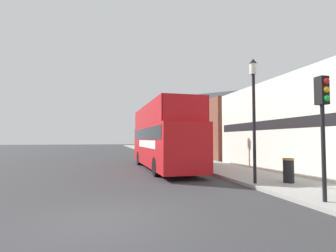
# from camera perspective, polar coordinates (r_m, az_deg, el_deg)

# --- Properties ---
(ground_plane) EXTENTS (144.00, 144.00, 0.00)m
(ground_plane) POSITION_cam_1_polar(r_m,az_deg,el_deg) (27.54, -13.88, -6.89)
(ground_plane) COLOR #333335
(sidewalk) EXTENTS (3.52, 108.00, 0.14)m
(sidewalk) POSITION_cam_1_polar(r_m,az_deg,el_deg) (25.67, 3.37, -7.11)
(sidewalk) COLOR #999993
(sidewalk) RESTS_ON ground_plane
(pub_white_frontage) EXTENTS (6.01, 13.46, 5.44)m
(pub_white_frontage) POSITION_cam_1_polar(r_m,az_deg,el_deg) (17.75, 30.08, -0.08)
(pub_white_frontage) COLOR silver
(pub_white_frontage) RESTS_ON ground_plane
(brick_terrace_rear) EXTENTS (6.00, 24.66, 7.98)m
(brick_terrace_rear) POSITION_cam_1_polar(r_m,az_deg,el_deg) (34.91, 6.88, 0.47)
(brick_terrace_rear) COLOR brown
(brick_terrace_rear) RESTS_ON ground_plane
(tour_bus) EXTENTS (2.56, 10.51, 4.15)m
(tour_bus) POSITION_cam_1_polar(r_m,az_deg,el_deg) (17.34, -1.23, -3.33)
(tour_bus) COLOR red
(tour_bus) RESTS_ON ground_plane
(parked_car_ahead_of_bus) EXTENTS (1.75, 4.23, 1.33)m
(parked_car_ahead_of_bus) POSITION_cam_1_polar(r_m,az_deg,el_deg) (25.40, -3.13, -5.88)
(parked_car_ahead_of_bus) COLOR black
(parked_car_ahead_of_bus) RESTS_ON ground_plane
(traffic_signal) EXTENTS (0.28, 0.42, 3.72)m
(traffic_signal) POSITION_cam_1_polar(r_m,az_deg,el_deg) (9.08, 30.66, 3.13)
(traffic_signal) COLOR black
(traffic_signal) RESTS_ON sidewalk
(lamp_post_nearest) EXTENTS (0.35, 0.35, 5.25)m
(lamp_post_nearest) POSITION_cam_1_polar(r_m,az_deg,el_deg) (11.68, 18.16, 5.84)
(lamp_post_nearest) COLOR black
(lamp_post_nearest) RESTS_ON sidewalk
(lamp_post_second) EXTENTS (0.35, 0.35, 4.69)m
(lamp_post_second) POSITION_cam_1_polar(r_m,az_deg,el_deg) (18.96, 5.49, 1.38)
(lamp_post_second) COLOR black
(lamp_post_second) RESTS_ON sidewalk
(litter_bin) EXTENTS (0.48, 0.48, 1.02)m
(litter_bin) POSITION_cam_1_polar(r_m,az_deg,el_deg) (12.32, 24.76, -8.65)
(litter_bin) COLOR black
(litter_bin) RESTS_ON sidewalk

